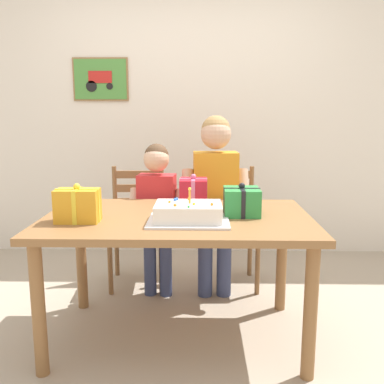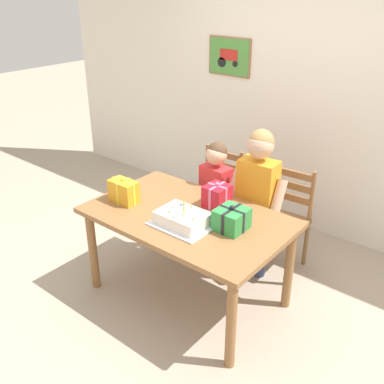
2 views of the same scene
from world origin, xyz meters
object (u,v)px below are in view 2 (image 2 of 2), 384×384
object	(u,v)px
chair_left	(215,197)
child_older	(257,191)
birthday_cake	(183,219)
child_younger	(215,190)
gift_box_corner_small	(124,191)
gift_box_red_large	(217,196)
dining_table	(188,226)
chair_right	(282,220)
gift_box_beside_cake	(231,219)

from	to	relation	value
chair_left	child_older	xyz separation A→B (m)	(0.60, -0.25, 0.34)
birthday_cake	child_older	size ratio (longest dim) A/B	0.33
child_younger	gift_box_corner_small	bearing A→B (deg)	-114.95
gift_box_corner_small	child_younger	world-z (taller)	child_younger
gift_box_red_large	gift_box_corner_small	distance (m)	0.74
dining_table	child_older	distance (m)	0.67
chair_left	child_older	size ratio (longest dim) A/B	0.69
chair_right	child_younger	world-z (taller)	child_younger
chair_right	gift_box_red_large	bearing A→B (deg)	-114.17
chair_left	gift_box_beside_cake	bearing A→B (deg)	-48.14
gift_box_red_large	chair_left	bearing A→B (deg)	126.75
gift_box_red_large	chair_left	xyz separation A→B (m)	(-0.45, 0.60, -0.38)
dining_table	chair_right	size ratio (longest dim) A/B	1.67
chair_left	chair_right	world-z (taller)	same
child_older	chair_left	bearing A→B (deg)	157.36
chair_left	child_older	world-z (taller)	child_older
gift_box_red_large	chair_right	distance (m)	0.76
gift_box_red_large	dining_table	bearing A→B (deg)	-109.01
chair_right	child_older	bearing A→B (deg)	-115.64
dining_table	chair_right	distance (m)	0.95
gift_box_corner_small	chair_left	size ratio (longest dim) A/B	0.26
dining_table	gift_box_beside_cake	xyz separation A→B (m)	(0.37, 0.04, 0.17)
gift_box_red_large	chair_right	world-z (taller)	gift_box_red_large
gift_box_corner_small	chair_left	distance (m)	1.09
child_older	dining_table	bearing A→B (deg)	-111.42
gift_box_beside_cake	child_younger	bearing A→B (deg)	134.14
gift_box_beside_cake	chair_left	size ratio (longest dim) A/B	0.24
birthday_cake	child_younger	distance (m)	0.80
birthday_cake	gift_box_corner_small	distance (m)	0.60
gift_box_corner_small	gift_box_beside_cake	bearing A→B (deg)	11.54
gift_box_red_large	gift_box_corner_small	bearing A→B (deg)	-147.08
gift_box_corner_small	child_younger	size ratio (longest dim) A/B	0.21
chair_right	child_older	xyz separation A→B (m)	(-0.12, -0.25, 0.34)
dining_table	gift_box_red_large	size ratio (longest dim) A/B	7.28
gift_box_corner_small	child_older	distance (m)	1.08
dining_table	gift_box_beside_cake	size ratio (longest dim) A/B	6.87
dining_table	gift_box_beside_cake	world-z (taller)	gift_box_beside_cake
birthday_cake	chair_right	distance (m)	1.09
chair_left	child_younger	world-z (taller)	child_younger
child_younger	child_older	bearing A→B (deg)	-0.06
gift_box_beside_cake	child_younger	size ratio (longest dim) A/B	0.20
gift_box_red_large	child_younger	world-z (taller)	child_younger
child_older	child_younger	size ratio (longest dim) A/B	1.17
dining_table	chair_right	world-z (taller)	chair_right
gift_box_corner_small	gift_box_red_large	bearing A→B (deg)	32.92
dining_table	gift_box_beside_cake	bearing A→B (deg)	5.75
gift_box_corner_small	child_older	size ratio (longest dim) A/B	0.18
dining_table	birthday_cake	size ratio (longest dim) A/B	3.49
dining_table	child_older	size ratio (longest dim) A/B	1.16
birthday_cake	child_older	distance (m)	0.77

